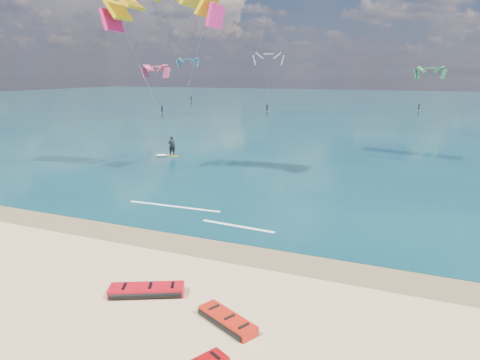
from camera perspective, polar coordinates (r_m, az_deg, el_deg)
name	(u,v)px	position (r m, az deg, el deg)	size (l,w,h in m)	color
ground	(302,139)	(56.93, 8.31, 5.50)	(320.00, 320.00, 0.00)	tan
wet_sand_strip	(130,235)	(23.83, -14.46, -7.06)	(320.00, 2.40, 0.01)	brown
sea	(363,105)	(119.70, 16.02, 9.61)	(320.00, 200.00, 0.04)	#0B303E
packed_kite_left	(147,294)	(17.71, -12.30, -14.68)	(3.09, 1.16, 0.42)	red
packed_kite_mid	(227,324)	(15.59, -1.72, -18.67)	(2.58, 1.04, 0.38)	red
kitesurfer_main	(167,74)	(39.25, -9.76, 13.73)	(12.72, 9.65, 16.28)	yellow
shoreline_foam	(198,214)	(26.36, -5.66, -4.49)	(10.73, 2.32, 0.01)	white
distant_kites	(299,87)	(95.62, 7.84, 12.21)	(92.82, 37.81, 12.07)	#9C9CA4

